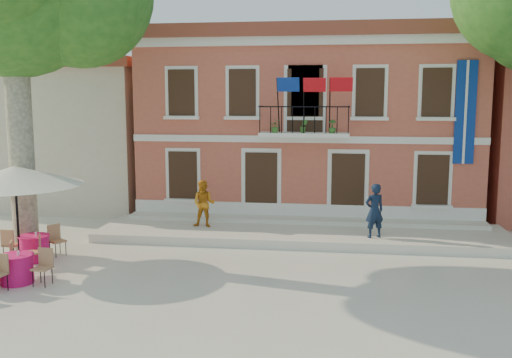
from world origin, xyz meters
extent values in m
plane|color=beige|center=(0.00, 0.00, 0.00)|extent=(90.00, 90.00, 0.00)
cube|color=#C65C47|center=(2.00, 10.00, 3.50)|extent=(13.00, 8.00, 7.00)
cube|color=brown|center=(2.00, 10.00, 7.25)|extent=(13.50, 8.50, 0.50)
cube|color=silver|center=(2.00, 6.05, 6.85)|extent=(13.30, 0.35, 0.35)
cube|color=silver|center=(2.00, 5.55, 3.50)|extent=(3.20, 0.90, 0.15)
cube|color=black|center=(2.00, 5.15, 4.50)|extent=(3.20, 0.04, 0.04)
cube|color=navy|center=(7.60, 5.94, 4.30)|extent=(0.70, 0.05, 3.60)
cube|color=navy|center=(1.10, 4.80, 5.25)|extent=(0.76, 0.27, 0.47)
cube|color=red|center=(2.00, 4.80, 5.25)|extent=(0.76, 0.29, 0.47)
cube|color=red|center=(2.90, 4.80, 5.25)|extent=(0.76, 0.27, 0.47)
imported|color=#26591E|center=(1.00, 5.25, 3.82)|extent=(0.43, 0.37, 0.48)
imported|color=#26591E|center=(2.00, 5.25, 3.82)|extent=(0.26, 0.21, 0.48)
imported|color=#26591E|center=(3.00, 5.25, 3.82)|extent=(0.27, 0.27, 0.48)
cube|color=beige|center=(-9.50, 11.00, 3.00)|extent=(9.00, 9.00, 6.00)
cube|color=brown|center=(-9.50, 11.00, 6.20)|extent=(9.40, 9.40, 0.40)
cube|color=silver|center=(2.00, 4.40, 0.15)|extent=(14.00, 3.40, 0.30)
cylinder|color=#A59E84|center=(-6.32, 1.16, 3.49)|extent=(0.75, 0.75, 6.99)
cylinder|color=black|center=(-6.04, 0.27, 0.04)|extent=(0.61, 0.61, 0.08)
cylinder|color=black|center=(-6.04, 0.27, 1.27)|extent=(0.07, 0.07, 2.53)
cone|color=white|center=(-6.04, 0.27, 2.58)|extent=(3.85, 3.85, 0.56)
imported|color=#0E1B31|center=(4.41, 3.56, 1.19)|extent=(0.76, 0.65, 1.78)
imported|color=orange|center=(-1.41, 4.30, 1.13)|extent=(0.82, 0.65, 1.65)
cylinder|color=#F01664|center=(-5.08, -1.51, 0.38)|extent=(0.84, 0.84, 0.75)
cylinder|color=#F01664|center=(-5.08, -1.51, 0.76)|extent=(0.90, 0.90, 0.02)
cube|color=tan|center=(-4.33, -1.57, 0.47)|extent=(0.46, 0.46, 0.95)
cube|color=tan|center=(-5.40, -0.83, 0.47)|extent=(0.56, 0.56, 0.95)
cylinder|color=#F01664|center=(-5.70, 0.50, 0.38)|extent=(0.84, 0.84, 0.75)
cylinder|color=#F01664|center=(-5.70, 0.50, 0.76)|extent=(0.90, 0.90, 0.02)
cube|color=tan|center=(-5.28, 1.13, 0.47)|extent=(0.58, 0.58, 0.95)
cube|color=tan|center=(-6.45, 0.55, 0.47)|extent=(0.44, 0.44, 0.95)
cube|color=tan|center=(-5.36, -0.17, 0.47)|extent=(0.56, 0.56, 0.95)
camera|label=1|loc=(3.09, -14.90, 4.83)|focal=40.00mm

